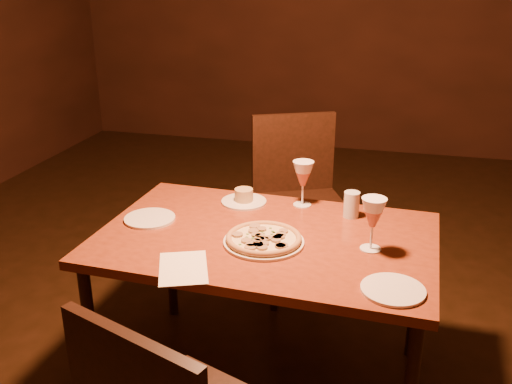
# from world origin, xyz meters

# --- Properties ---
(floor) EXTENTS (7.00, 7.00, 0.00)m
(floor) POSITION_xyz_m (0.00, 0.00, 0.00)
(floor) COLOR black
(floor) RESTS_ON ground
(dining_table) EXTENTS (1.33, 0.89, 0.70)m
(dining_table) POSITION_xyz_m (-0.29, -0.06, 0.64)
(dining_table) COLOR brown
(dining_table) RESTS_ON floor
(chair_far) EXTENTS (0.61, 0.61, 0.95)m
(chair_far) POSITION_xyz_m (-0.31, 0.80, 0.53)
(chair_far) COLOR black
(chair_far) RESTS_ON floor
(pizza_plate) EXTENTS (0.31, 0.31, 0.03)m
(pizza_plate) POSITION_xyz_m (-0.28, -0.13, 0.71)
(pizza_plate) COLOR white
(pizza_plate) RESTS_ON dining_table
(ramekin_saucer) EXTENTS (0.20, 0.20, 0.06)m
(ramekin_saucer) POSITION_xyz_m (-0.46, 0.24, 0.72)
(ramekin_saucer) COLOR white
(ramekin_saucer) RESTS_ON dining_table
(wine_glass_far) EXTENTS (0.09, 0.09, 0.20)m
(wine_glass_far) POSITION_xyz_m (-0.20, 0.28, 0.80)
(wine_glass_far) COLOR #B7604C
(wine_glass_far) RESTS_ON dining_table
(wine_glass_right) EXTENTS (0.09, 0.09, 0.20)m
(wine_glass_right) POSITION_xyz_m (0.12, -0.08, 0.80)
(wine_glass_right) COLOR #B7604C
(wine_glass_right) RESTS_ON dining_table
(water_tumbler) EXTENTS (0.07, 0.07, 0.11)m
(water_tumbler) POSITION_xyz_m (0.02, 0.21, 0.75)
(water_tumbler) COLOR silver
(water_tumbler) RESTS_ON dining_table
(side_plate_left) EXTENTS (0.21, 0.21, 0.01)m
(side_plate_left) POSITION_xyz_m (-0.79, -0.03, 0.70)
(side_plate_left) COLOR white
(side_plate_left) RESTS_ON dining_table
(side_plate_near) EXTENTS (0.21, 0.21, 0.01)m
(side_plate_near) POSITION_xyz_m (0.21, -0.36, 0.70)
(side_plate_near) COLOR white
(side_plate_near) RESTS_ON dining_table
(menu_card) EXTENTS (0.24, 0.29, 0.00)m
(menu_card) POSITION_xyz_m (-0.50, -0.39, 0.70)
(menu_card) COLOR white
(menu_card) RESTS_ON dining_table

